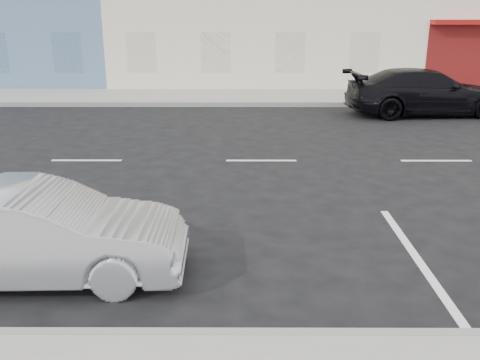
{
  "coord_description": "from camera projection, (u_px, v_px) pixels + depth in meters",
  "views": [
    {
      "loc": [
        -2.45,
        -11.75,
        3.33
      ],
      "look_at": [
        -2.47,
        -3.92,
        0.8
      ],
      "focal_mm": 40.0,
      "sensor_mm": 36.0,
      "label": 1
    }
  ],
  "objects": [
    {
      "name": "curb_far",
      "position": [
        170.0,
        104.0,
        18.85
      ],
      "size": [
        80.0,
        0.12,
        0.16
      ],
      "primitive_type": "cube",
      "color": "gray",
      "rests_on": "ground"
    },
    {
      "name": "sidewalk_far",
      "position": [
        175.0,
        97.0,
        20.47
      ],
      "size": [
        80.0,
        3.4,
        0.15
      ],
      "primitive_type": "cube",
      "color": "gray",
      "rests_on": "ground"
    },
    {
      "name": "car_far",
      "position": [
        425.0,
        92.0,
        17.25
      ],
      "size": [
        5.26,
        2.51,
        1.48
      ],
      "primitive_type": "imported",
      "rotation": [
        0.0,
        0.0,
        1.66
      ],
      "color": "black",
      "rests_on": "ground"
    },
    {
      "name": "sedan_silver",
      "position": [
        35.0,
        234.0,
        6.72
      ],
      "size": [
        3.8,
        1.43,
        1.24
      ],
      "primitive_type": "imported",
      "rotation": [
        0.0,
        0.0,
        1.6
      ],
      "color": "#A0A2A7",
      "rests_on": "ground"
    },
    {
      "name": "ground",
      "position": [
        349.0,
        161.0,
        12.2
      ],
      "size": [
        120.0,
        120.0,
        0.0
      ],
      "primitive_type": "plane",
      "color": "black",
      "rests_on": "ground"
    }
  ]
}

